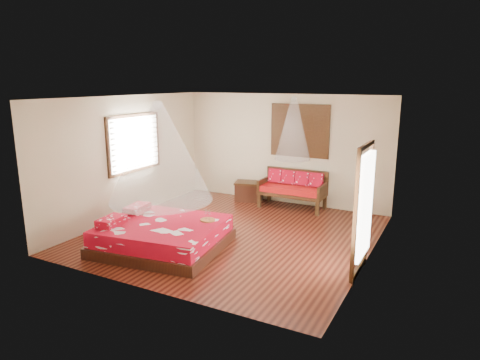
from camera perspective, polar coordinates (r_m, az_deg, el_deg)
room at (r=8.61m, az=-0.98°, el=1.59°), size 5.54×5.54×2.84m
bed at (r=8.33m, az=-10.34°, el=-7.25°), size 2.46×2.28×0.65m
daybed at (r=10.74m, az=7.11°, el=-0.99°), size 1.63×0.72×0.94m
storage_chest at (r=11.36m, az=1.24°, el=-1.47°), size 0.85×0.72×0.51m
shutter_panel at (r=10.81m, az=7.97°, el=6.52°), size 1.52×0.06×1.32m
window_left at (r=10.27m, az=-13.88°, el=4.79°), size 0.10×1.74×1.34m
glazed_door at (r=7.22m, az=15.93°, el=-3.90°), size 0.08×1.02×2.16m
wine_tray at (r=8.23m, az=-4.34°, el=-5.03°), size 0.28×0.28×0.23m
mosquito_net_main at (r=7.91m, az=-10.68°, el=3.65°), size 1.90×1.90×1.80m
mosquito_net_daybed at (r=10.37m, az=7.10°, el=6.83°), size 0.86×0.86×1.50m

